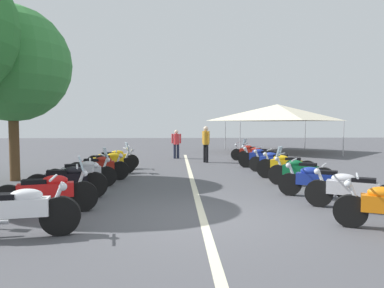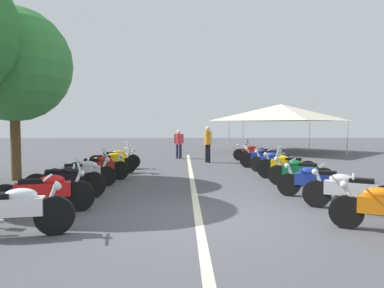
{
  "view_description": "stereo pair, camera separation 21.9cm",
  "coord_description": "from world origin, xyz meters",
  "px_view_note": "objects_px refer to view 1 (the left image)",
  "views": [
    {
      "loc": [
        -6.85,
        0.53,
        1.91
      ],
      "look_at": [
        4.98,
        0.0,
        1.22
      ],
      "focal_mm": 32.73,
      "sensor_mm": 36.0,
      "label": 1
    },
    {
      "loc": [
        -6.85,
        0.31,
        1.91
      ],
      "look_at": [
        4.98,
        0.0,
        1.22
      ],
      "focal_mm": 32.73,
      "sensor_mm": 36.0,
      "label": 2
    }
  ],
  "objects_px": {
    "motorcycle_left_row_2": "(67,181)",
    "motorcycle_left_row_5": "(109,162)",
    "motorcycle_right_row_8": "(251,152)",
    "motorcycle_left_row_3": "(83,173)",
    "event_tent": "(277,113)",
    "motorcycle_right_row_6": "(262,157)",
    "bystander_2": "(206,141)",
    "motorcycle_left_row_6": "(113,159)",
    "motorcycle_right_row_3": "(299,171)",
    "motorcycle_left_row_1": "(48,192)",
    "bystander_0": "(176,142)",
    "motorcycle_left_row_4": "(99,167)",
    "motorcycle_right_row_2": "(317,181)",
    "motorcycle_left_row_0": "(16,210)",
    "motorcycle_right_row_4": "(286,166)",
    "motorcycle_right_row_5": "(274,161)",
    "roadside_tree_0": "(12,64)",
    "motorcycle_right_row_1": "(351,190)",
    "motorcycle_right_row_7": "(258,154)"
  },
  "relations": [
    {
      "from": "motorcycle_right_row_5",
      "to": "roadside_tree_0",
      "type": "distance_m",
      "value": 9.92
    },
    {
      "from": "motorcycle_left_row_3",
      "to": "event_tent",
      "type": "bearing_deg",
      "value": 31.54
    },
    {
      "from": "roadside_tree_0",
      "to": "motorcycle_right_row_7",
      "type": "bearing_deg",
      "value": -64.94
    },
    {
      "from": "motorcycle_right_row_2",
      "to": "bystander_2",
      "type": "distance_m",
      "value": 8.63
    },
    {
      "from": "motorcycle_right_row_2",
      "to": "bystander_2",
      "type": "xyz_separation_m",
      "value": [
        8.33,
        2.16,
        0.61
      ]
    },
    {
      "from": "motorcycle_right_row_6",
      "to": "motorcycle_right_row_8",
      "type": "distance_m",
      "value": 3.0
    },
    {
      "from": "motorcycle_left_row_0",
      "to": "bystander_0",
      "type": "height_order",
      "value": "bystander_0"
    },
    {
      "from": "motorcycle_left_row_5",
      "to": "motorcycle_right_row_3",
      "type": "relative_size",
      "value": 1.15
    },
    {
      "from": "motorcycle_left_row_0",
      "to": "motorcycle_left_row_1",
      "type": "bearing_deg",
      "value": 81.83
    },
    {
      "from": "motorcycle_right_row_4",
      "to": "motorcycle_right_row_6",
      "type": "height_order",
      "value": "motorcycle_right_row_4"
    },
    {
      "from": "motorcycle_left_row_4",
      "to": "motorcycle_right_row_1",
      "type": "distance_m",
      "value": 7.78
    },
    {
      "from": "bystander_2",
      "to": "bystander_0",
      "type": "bearing_deg",
      "value": -88.58
    },
    {
      "from": "motorcycle_left_row_1",
      "to": "motorcycle_left_row_4",
      "type": "bearing_deg",
      "value": 72.54
    },
    {
      "from": "motorcycle_right_row_2",
      "to": "motorcycle_right_row_6",
      "type": "bearing_deg",
      "value": -61.43
    },
    {
      "from": "motorcycle_right_row_7",
      "to": "bystander_0",
      "type": "xyz_separation_m",
      "value": [
        2.9,
        3.86,
        0.45
      ]
    },
    {
      "from": "motorcycle_left_row_0",
      "to": "event_tent",
      "type": "bearing_deg",
      "value": 51.46
    },
    {
      "from": "motorcycle_left_row_0",
      "to": "motorcycle_right_row_2",
      "type": "relative_size",
      "value": 1.15
    },
    {
      "from": "motorcycle_right_row_1",
      "to": "event_tent",
      "type": "xyz_separation_m",
      "value": [
        15.67,
        -2.88,
        2.2
      ]
    },
    {
      "from": "motorcycle_left_row_3",
      "to": "event_tent",
      "type": "xyz_separation_m",
      "value": [
        12.75,
        -9.52,
        2.19
      ]
    },
    {
      "from": "motorcycle_right_row_6",
      "to": "event_tent",
      "type": "xyz_separation_m",
      "value": [
        8.4,
        -3.09,
        2.18
      ]
    },
    {
      "from": "motorcycle_right_row_4",
      "to": "motorcycle_right_row_8",
      "type": "distance_m",
      "value": 5.98
    },
    {
      "from": "motorcycle_left_row_4",
      "to": "motorcycle_left_row_6",
      "type": "bearing_deg",
      "value": 81.44
    },
    {
      "from": "motorcycle_left_row_2",
      "to": "motorcycle_right_row_4",
      "type": "distance_m",
      "value": 7.11
    },
    {
      "from": "motorcycle_right_row_5",
      "to": "motorcycle_right_row_8",
      "type": "xyz_separation_m",
      "value": [
        4.41,
        -0.02,
        -0.0
      ]
    },
    {
      "from": "motorcycle_left_row_0",
      "to": "motorcycle_left_row_3",
      "type": "distance_m",
      "value": 4.53
    },
    {
      "from": "motorcycle_right_row_4",
      "to": "bystander_0",
      "type": "xyz_separation_m",
      "value": [
        7.39,
        3.75,
        0.44
      ]
    },
    {
      "from": "motorcycle_right_row_6",
      "to": "bystander_0",
      "type": "height_order",
      "value": "bystander_0"
    },
    {
      "from": "motorcycle_left_row_1",
      "to": "motorcycle_right_row_2",
      "type": "xyz_separation_m",
      "value": [
        1.34,
        -6.32,
        -0.03
      ]
    },
    {
      "from": "motorcycle_left_row_1",
      "to": "event_tent",
      "type": "bearing_deg",
      "value": 42.94
    },
    {
      "from": "motorcycle_left_row_6",
      "to": "motorcycle_right_row_8",
      "type": "xyz_separation_m",
      "value": [
        3.06,
        -6.44,
        -0.0
      ]
    },
    {
      "from": "motorcycle_left_row_6",
      "to": "motorcycle_right_row_3",
      "type": "relative_size",
      "value": 1.22
    },
    {
      "from": "motorcycle_right_row_4",
      "to": "bystander_2",
      "type": "distance_m",
      "value": 5.84
    },
    {
      "from": "motorcycle_left_row_6",
      "to": "motorcycle_right_row_4",
      "type": "relative_size",
      "value": 1.13
    },
    {
      "from": "motorcycle_left_row_0",
      "to": "motorcycle_left_row_1",
      "type": "xyz_separation_m",
      "value": [
        1.56,
        0.05,
        0.01
      ]
    },
    {
      "from": "motorcycle_left_row_4",
      "to": "motorcycle_right_row_6",
      "type": "xyz_separation_m",
      "value": [
        2.94,
        -6.26,
        0.01
      ]
    },
    {
      "from": "motorcycle_left_row_4",
      "to": "motorcycle_right_row_6",
      "type": "distance_m",
      "value": 6.92
    },
    {
      "from": "motorcycle_left_row_2",
      "to": "motorcycle_left_row_5",
      "type": "xyz_separation_m",
      "value": [
        4.45,
        -0.21,
        -0.01
      ]
    },
    {
      "from": "bystander_0",
      "to": "motorcycle_right_row_5",
      "type": "bearing_deg",
      "value": 27.87
    },
    {
      "from": "motorcycle_right_row_1",
      "to": "event_tent",
      "type": "bearing_deg",
      "value": -69.73
    },
    {
      "from": "motorcycle_left_row_6",
      "to": "motorcycle_right_row_4",
      "type": "bearing_deg",
      "value": -36.52
    },
    {
      "from": "motorcycle_right_row_5",
      "to": "roadside_tree_0",
      "type": "height_order",
      "value": "roadside_tree_0"
    },
    {
      "from": "motorcycle_right_row_6",
      "to": "bystander_2",
      "type": "distance_m",
      "value": 3.28
    },
    {
      "from": "motorcycle_right_row_1",
      "to": "motorcycle_right_row_2",
      "type": "bearing_deg",
      "value": -48.43
    },
    {
      "from": "motorcycle_right_row_1",
      "to": "motorcycle_right_row_5",
      "type": "xyz_separation_m",
      "value": [
        5.84,
        0.07,
        -0.0
      ]
    },
    {
      "from": "motorcycle_left_row_2",
      "to": "motorcycle_right_row_3",
      "type": "bearing_deg",
      "value": -0.37
    },
    {
      "from": "motorcycle_left_row_3",
      "to": "motorcycle_left_row_2",
      "type": "bearing_deg",
      "value": -110.83
    },
    {
      "from": "motorcycle_left_row_5",
      "to": "motorcycle_right_row_8",
      "type": "xyz_separation_m",
      "value": [
        4.41,
        -6.35,
        -0.01
      ]
    },
    {
      "from": "bystander_0",
      "to": "motorcycle_left_row_3",
      "type": "bearing_deg",
      "value": -22.76
    },
    {
      "from": "event_tent",
      "to": "bystander_0",
      "type": "bearing_deg",
      "value": 120.64
    },
    {
      "from": "motorcycle_left_row_1",
      "to": "bystander_0",
      "type": "bearing_deg",
      "value": 60.96
    }
  ]
}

